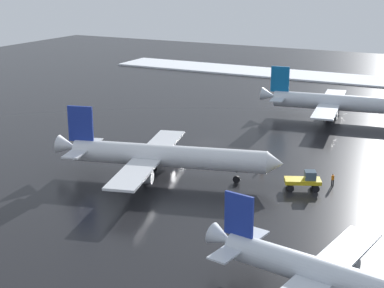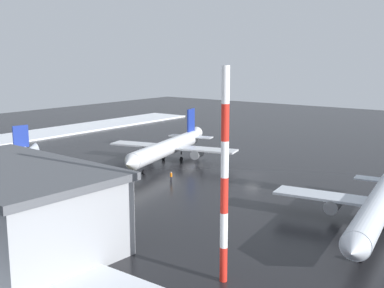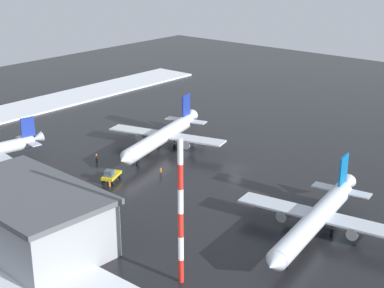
{
  "view_description": "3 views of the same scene",
  "coord_description": "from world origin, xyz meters",
  "px_view_note": "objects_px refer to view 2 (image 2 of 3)",
  "views": [
    {
      "loc": [
        -83.43,
        -39.64,
        27.5
      ],
      "look_at": [
        -11.82,
        -3.05,
        3.34
      ],
      "focal_mm": 55.0,
      "sensor_mm": 36.0,
      "label": 1
    },
    {
      "loc": [
        40.95,
        -71.87,
        20.37
      ],
      "look_at": [
        -9.77,
        -4.71,
        5.07
      ],
      "focal_mm": 45.0,
      "sensor_mm": 36.0,
      "label": 2
    },
    {
      "loc": [
        62.0,
        -86.87,
        42.0
      ],
      "look_at": [
        -6.09,
        -5.91,
        5.17
      ],
      "focal_mm": 55.0,
      "sensor_mm": 36.0,
      "label": 3
    }
  ],
  "objects_px": {
    "ground_crew_by_nose_gear": "(171,176)",
    "cargo_hangar": "(11,206)",
    "ground_crew_near_tug": "(97,167)",
    "ground_crew_mid_apron": "(114,188)",
    "airplane_distant_tail": "(378,206)",
    "antenna_mast": "(225,178)",
    "airplane_foreground_jet": "(168,147)",
    "pushback_tug": "(115,179)"
  },
  "relations": [
    {
      "from": "ground_crew_by_nose_gear",
      "to": "ground_crew_mid_apron",
      "type": "height_order",
      "value": "same"
    },
    {
      "from": "ground_crew_near_tug",
      "to": "ground_crew_mid_apron",
      "type": "bearing_deg",
      "value": -169.68
    },
    {
      "from": "ground_crew_near_tug",
      "to": "cargo_hangar",
      "type": "xyz_separation_m",
      "value": [
        18.5,
        -28.78,
        3.47
      ]
    },
    {
      "from": "ground_crew_near_tug",
      "to": "cargo_hangar",
      "type": "relative_size",
      "value": 0.07
    },
    {
      "from": "ground_crew_mid_apron",
      "to": "antenna_mast",
      "type": "distance_m",
      "value": 33.32
    },
    {
      "from": "airplane_foreground_jet",
      "to": "cargo_hangar",
      "type": "relative_size",
      "value": 1.22
    },
    {
      "from": "airplane_foreground_jet",
      "to": "pushback_tug",
      "type": "bearing_deg",
      "value": -1.51
    },
    {
      "from": "pushback_tug",
      "to": "antenna_mast",
      "type": "relative_size",
      "value": 0.26
    },
    {
      "from": "ground_crew_by_nose_gear",
      "to": "antenna_mast",
      "type": "height_order",
      "value": "antenna_mast"
    },
    {
      "from": "ground_crew_near_tug",
      "to": "airplane_foreground_jet",
      "type": "bearing_deg",
      "value": -69.38
    },
    {
      "from": "ground_crew_mid_apron",
      "to": "cargo_hangar",
      "type": "xyz_separation_m",
      "value": [
        5.81,
        -20.74,
        3.47
      ]
    },
    {
      "from": "ground_crew_by_nose_gear",
      "to": "ground_crew_mid_apron",
      "type": "relative_size",
      "value": 1.0
    },
    {
      "from": "ground_crew_mid_apron",
      "to": "airplane_distant_tail",
      "type": "bearing_deg",
      "value": 11.29
    },
    {
      "from": "antenna_mast",
      "to": "ground_crew_mid_apron",
      "type": "bearing_deg",
      "value": 154.21
    },
    {
      "from": "ground_crew_near_tug",
      "to": "ground_crew_by_nose_gear",
      "type": "bearing_deg",
      "value": -127.29
    },
    {
      "from": "airplane_distant_tail",
      "to": "antenna_mast",
      "type": "distance_m",
      "value": 24.0
    },
    {
      "from": "airplane_foreground_jet",
      "to": "antenna_mast",
      "type": "bearing_deg",
      "value": 30.74
    },
    {
      "from": "airplane_foreground_jet",
      "to": "antenna_mast",
      "type": "height_order",
      "value": "antenna_mast"
    },
    {
      "from": "airplane_foreground_jet",
      "to": "ground_crew_near_tug",
      "type": "distance_m",
      "value": 14.62
    },
    {
      "from": "ground_crew_mid_apron",
      "to": "cargo_hangar",
      "type": "distance_m",
      "value": 21.82
    },
    {
      "from": "antenna_mast",
      "to": "cargo_hangar",
      "type": "bearing_deg",
      "value": -163.69
    },
    {
      "from": "cargo_hangar",
      "to": "ground_crew_near_tug",
      "type": "bearing_deg",
      "value": 125.46
    },
    {
      "from": "pushback_tug",
      "to": "ground_crew_mid_apron",
      "type": "distance_m",
      "value": 4.11
    },
    {
      "from": "ground_crew_mid_apron",
      "to": "cargo_hangar",
      "type": "relative_size",
      "value": 0.07
    },
    {
      "from": "ground_crew_near_tug",
      "to": "ground_crew_by_nose_gear",
      "type": "relative_size",
      "value": 1.0
    },
    {
      "from": "cargo_hangar",
      "to": "antenna_mast",
      "type": "bearing_deg",
      "value": 19.05
    },
    {
      "from": "airplane_foreground_jet",
      "to": "cargo_hangar",
      "type": "xyz_separation_m",
      "value": [
        13.06,
        -42.18,
        1.33
      ]
    },
    {
      "from": "pushback_tug",
      "to": "ground_crew_by_nose_gear",
      "type": "height_order",
      "value": "pushback_tug"
    },
    {
      "from": "ground_crew_mid_apron",
      "to": "antenna_mast",
      "type": "bearing_deg",
      "value": -26.71
    },
    {
      "from": "ground_crew_by_nose_gear",
      "to": "cargo_hangar",
      "type": "xyz_separation_m",
      "value": [
        3.46,
        -31.44,
        3.47
      ]
    },
    {
      "from": "airplane_foreground_jet",
      "to": "pushback_tug",
      "type": "relative_size",
      "value": 6.13
    },
    {
      "from": "ground_crew_by_nose_gear",
      "to": "antenna_mast",
      "type": "bearing_deg",
      "value": 136.09
    },
    {
      "from": "ground_crew_near_tug",
      "to": "ground_crew_mid_apron",
      "type": "distance_m",
      "value": 15.02
    },
    {
      "from": "airplane_distant_tail",
      "to": "ground_crew_mid_apron",
      "type": "relative_size",
      "value": 18.44
    },
    {
      "from": "pushback_tug",
      "to": "antenna_mast",
      "type": "height_order",
      "value": "antenna_mast"
    },
    {
      "from": "cargo_hangar",
      "to": "ground_crew_by_nose_gear",
      "type": "bearing_deg",
      "value": 99.02
    },
    {
      "from": "ground_crew_near_tug",
      "to": "cargo_hangar",
      "type": "distance_m",
      "value": 34.39
    },
    {
      "from": "airplane_foreground_jet",
      "to": "airplane_distant_tail",
      "type": "relative_size",
      "value": 0.99
    },
    {
      "from": "ground_crew_mid_apron",
      "to": "antenna_mast",
      "type": "xyz_separation_m",
      "value": [
        28.92,
        -13.98,
        8.86
      ]
    },
    {
      "from": "airplane_distant_tail",
      "to": "airplane_foreground_jet",
      "type": "bearing_deg",
      "value": -115.45
    },
    {
      "from": "pushback_tug",
      "to": "antenna_mast",
      "type": "distance_m",
      "value": 37.0
    },
    {
      "from": "ground_crew_by_nose_gear",
      "to": "cargo_hangar",
      "type": "height_order",
      "value": "cargo_hangar"
    }
  ]
}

